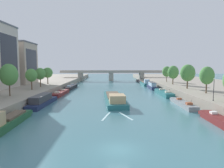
% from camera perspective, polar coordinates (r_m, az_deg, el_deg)
% --- Properties ---
extents(ground_plane, '(400.00, 400.00, 0.00)m').
position_cam_1_polar(ground_plane, '(22.62, 1.89, -18.86)').
color(ground_plane, '#42757F').
extents(quay_left, '(36.00, 170.00, 2.27)m').
position_cam_1_polar(quay_left, '(83.93, -25.81, -0.67)').
color(quay_left, gray).
rests_on(quay_left, ground).
extents(quay_right, '(36.00, 170.00, 2.27)m').
position_cam_1_polar(quay_right, '(84.77, 25.51, -0.60)').
color(quay_right, gray).
rests_on(quay_right, ground).
extents(barge_midriver, '(6.03, 23.88, 2.80)m').
position_cam_1_polar(barge_midriver, '(50.35, 0.71, -4.20)').
color(barge_midriver, '#23666B').
rests_on(barge_midriver, ground).
extents(wake_behind_barge, '(5.59, 6.07, 0.03)m').
position_cam_1_polar(wake_behind_barge, '(36.12, 1.15, -9.45)').
color(wake_behind_barge, silver).
rests_on(wake_behind_barge, ground).
extents(moored_boat_left_upstream, '(2.87, 12.78, 3.05)m').
position_cam_1_polar(moored_boat_left_upstream, '(34.05, -28.28, -9.48)').
color(moored_boat_left_upstream, '#235633').
rests_on(moored_boat_left_upstream, ground).
extents(moored_boat_left_midway, '(3.06, 14.58, 2.55)m').
position_cam_1_polar(moored_boat_left_midway, '(48.51, -19.89, -4.65)').
color(moored_boat_left_midway, '#1E284C').
rests_on(moored_boat_left_midway, ground).
extents(moored_boat_left_downstream, '(2.80, 14.36, 2.21)m').
position_cam_1_polar(moored_boat_left_downstream, '(63.77, -14.91, -2.58)').
color(moored_boat_left_downstream, maroon).
rests_on(moored_boat_left_downstream, ground).
extents(moored_boat_left_near, '(2.80, 15.01, 2.35)m').
position_cam_1_polar(moored_boat_left_near, '(79.87, -11.93, -0.87)').
color(moored_boat_left_near, black).
rests_on(moored_boat_left_near, ground).
extents(moored_boat_right_far, '(2.22, 11.34, 2.33)m').
position_cam_1_polar(moored_boat_right_far, '(35.38, 29.19, -9.41)').
color(moored_boat_right_far, maroon).
rests_on(moored_boat_right_far, ground).
extents(moored_boat_right_end, '(2.42, 13.37, 2.10)m').
position_cam_1_polar(moored_boat_right_end, '(48.06, 20.14, -5.40)').
color(moored_boat_right_end, gray).
rests_on(moored_boat_right_end, ground).
extents(moored_boat_right_gap_after, '(2.65, 14.66, 2.42)m').
position_cam_1_polar(moored_boat_right_gap_after, '(63.31, 15.00, -2.55)').
color(moored_boat_right_gap_after, '#23666B').
rests_on(moored_boat_right_gap_after, ground).
extents(moored_boat_right_near, '(2.63, 12.98, 2.71)m').
position_cam_1_polar(moored_boat_right_near, '(79.41, 11.67, -0.56)').
color(moored_boat_right_near, '#1E284C').
rests_on(moored_boat_right_near, ground).
extents(moored_boat_right_second, '(3.21, 14.96, 3.03)m').
position_cam_1_polar(moored_boat_right_second, '(93.39, 9.74, 0.24)').
color(moored_boat_right_second, '#23666B').
rests_on(moored_boat_right_second, ground).
extents(moored_boat_right_lone, '(2.88, 14.15, 2.22)m').
position_cam_1_polar(moored_boat_right_lone, '(108.95, 8.27, 0.82)').
color(moored_boat_right_lone, black).
rests_on(moored_boat_right_lone, ground).
extents(tree_left_end_of_row, '(3.97, 3.97, 7.46)m').
position_cam_1_polar(tree_left_end_of_row, '(50.47, -28.12, 2.42)').
color(tree_left_end_of_row, brown).
rests_on(tree_left_end_of_row, quay_left).
extents(tree_left_second, '(3.33, 3.33, 6.14)m').
position_cam_1_polar(tree_left_second, '(60.99, -22.70, 2.39)').
color(tree_left_second, brown).
rests_on(tree_left_second, quay_left).
extents(tree_left_by_lamp, '(3.49, 3.49, 6.26)m').
position_cam_1_polar(tree_left_by_lamp, '(68.24, -20.44, 2.83)').
color(tree_left_by_lamp, brown).
rests_on(tree_left_by_lamp, quay_left).
extents(tree_left_distant, '(3.84, 3.84, 6.30)m').
position_cam_1_polar(tree_left_distant, '(77.94, -18.48, 3.18)').
color(tree_left_distant, brown).
rests_on(tree_left_distant, quay_left).
extents(tree_right_nearest, '(3.57, 3.57, 6.80)m').
position_cam_1_polar(tree_right_nearest, '(54.54, 26.19, 2.25)').
color(tree_right_nearest, brown).
rests_on(tree_right_nearest, quay_right).
extents(tree_right_by_lamp, '(4.41, 4.41, 7.39)m').
position_cam_1_polar(tree_right_by_lamp, '(63.48, 21.42, 3.07)').
color(tree_right_by_lamp, brown).
rests_on(tree_right_by_lamp, quay_right).
extents(tree_right_distant, '(4.08, 4.08, 6.99)m').
position_cam_1_polar(tree_right_distant, '(75.96, 17.59, 3.33)').
color(tree_right_distant, brown).
rests_on(tree_right_distant, quay_right).
extents(tree_right_end_of_row, '(3.91, 3.91, 6.72)m').
position_cam_1_polar(tree_right_end_of_row, '(87.11, 15.86, 3.55)').
color(tree_right_end_of_row, brown).
rests_on(tree_right_end_of_row, quay_right).
extents(lamppost_right_bank, '(0.28, 0.28, 4.48)m').
position_cam_1_polar(lamppost_right_bank, '(43.60, 27.81, -1.19)').
color(lamppost_right_bank, black).
rests_on(lamppost_right_bank, quay_right).
extents(building_left_middle, '(12.06, 12.98, 16.02)m').
position_cam_1_polar(building_left_middle, '(84.01, -26.28, 5.58)').
color(building_left_middle, '#A89989').
rests_on(building_left_middle, quay_left).
extents(bridge_far, '(61.05, 4.40, 6.40)m').
position_cam_1_polar(bridge_far, '(117.45, -0.27, 2.92)').
color(bridge_far, '#9E998E').
rests_on(bridge_far, ground).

